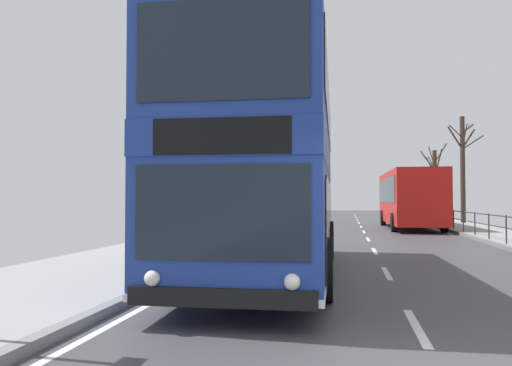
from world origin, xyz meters
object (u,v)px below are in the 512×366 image
at_px(double_decker_bus_main, 272,169).
at_px(bare_tree_far_00, 435,181).
at_px(background_bus_far_lane, 410,198).
at_px(bare_tree_far_01, 463,165).

height_order(double_decker_bus_main, bare_tree_far_00, bare_tree_far_00).
xyz_separation_m(double_decker_bus_main, background_bus_far_lane, (5.17, 18.44, -0.60)).
bearing_deg(double_decker_bus_main, bare_tree_far_00, 74.03).
height_order(bare_tree_far_00, bare_tree_far_01, bare_tree_far_01).
relative_size(double_decker_bus_main, bare_tree_far_01, 1.51).
distance_m(bare_tree_far_00, bare_tree_far_01, 6.00).
bearing_deg(background_bus_far_lane, bare_tree_far_00, 73.53).
height_order(background_bus_far_lane, bare_tree_far_00, bare_tree_far_00).
bearing_deg(bare_tree_far_01, double_decker_bus_main, -111.39).
xyz_separation_m(bare_tree_far_00, bare_tree_far_01, (0.76, -5.89, 0.83)).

